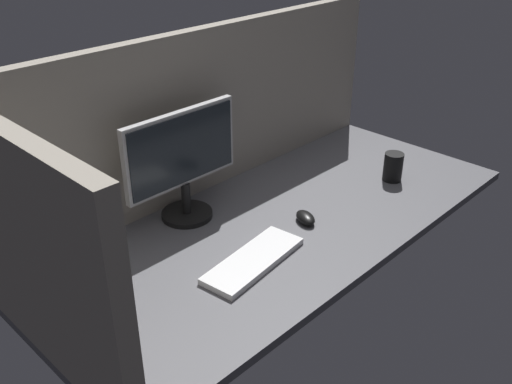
{
  "coord_description": "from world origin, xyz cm",
  "views": [
    {
      "loc": [
        -129.24,
        -114.27,
        103.81
      ],
      "look_at": [
        -8.57,
        0.0,
        14.0
      ],
      "focal_mm": 40.13,
      "sensor_mm": 36.0,
      "label": 1
    }
  ],
  "objects_px": {
    "mouse": "(305,218)",
    "mug_black_travel": "(393,167)",
    "keyboard": "(253,260)",
    "monitor": "(182,160)"
  },
  "relations": [
    {
      "from": "mouse",
      "to": "mug_black_travel",
      "type": "relative_size",
      "value": 0.84
    },
    {
      "from": "keyboard",
      "to": "monitor",
      "type": "bearing_deg",
      "value": 76.81
    },
    {
      "from": "keyboard",
      "to": "mouse",
      "type": "bearing_deg",
      "value": 0.73
    },
    {
      "from": "mouse",
      "to": "mug_black_travel",
      "type": "distance_m",
      "value": 0.49
    },
    {
      "from": "mouse",
      "to": "mug_black_travel",
      "type": "bearing_deg",
      "value": 19.47
    },
    {
      "from": "monitor",
      "to": "mouse",
      "type": "xyz_separation_m",
      "value": [
        0.26,
        -0.33,
        -0.2
      ]
    },
    {
      "from": "keyboard",
      "to": "mouse",
      "type": "distance_m",
      "value": 0.3
    },
    {
      "from": "monitor",
      "to": "keyboard",
      "type": "distance_m",
      "value": 0.43
    },
    {
      "from": "keyboard",
      "to": "mug_black_travel",
      "type": "height_order",
      "value": "mug_black_travel"
    },
    {
      "from": "keyboard",
      "to": "mug_black_travel",
      "type": "relative_size",
      "value": 3.25
    }
  ]
}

